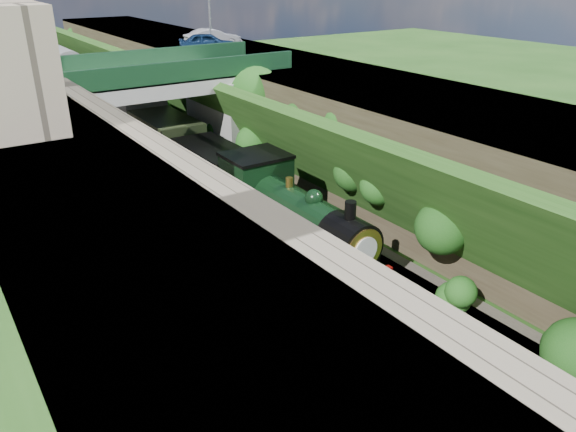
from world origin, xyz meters
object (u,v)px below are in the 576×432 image
at_px(lamppost, 210,4).
at_px(tender, 215,176).
at_px(locomotive, 291,217).
at_px(road_bridge, 161,109).
at_px(car_blue, 208,43).
at_px(car_silver, 213,38).
at_px(tree, 255,98).

bearing_deg(lamppost, tender, -117.29).
bearing_deg(locomotive, road_bridge, 91.07).
relative_size(road_bridge, car_blue, 3.85).
bearing_deg(car_silver, tender, 158.57).
bearing_deg(locomotive, tender, 90.00).
bearing_deg(road_bridge, car_blue, 42.46).
relative_size(car_silver, tender, 0.71).
xyz_separation_m(road_bridge, locomotive, (0.26, -13.71, -2.18)).
bearing_deg(road_bridge, locomotive, -88.93).
bearing_deg(tree, car_silver, 75.66).
bearing_deg(tender, car_blue, 63.80).
bearing_deg(tree, locomotive, -113.39).
distance_m(lamppost, locomotive, 21.92).
xyz_separation_m(car_silver, locomotive, (-7.49, -21.75, -5.06)).
height_order(road_bridge, locomotive, road_bridge).
bearing_deg(lamppost, locomotive, -107.83).
distance_m(road_bridge, tender, 6.81).
relative_size(road_bridge, tree, 2.42).
distance_m(lamppost, car_silver, 3.62).
relative_size(tree, lamppost, 1.10).
bearing_deg(tender, road_bridge, 92.31).
distance_m(road_bridge, tree, 5.74).
bearing_deg(locomotive, lamppost, 72.17).
distance_m(lamppost, tender, 15.85).
height_order(locomotive, tender, locomotive).
height_order(lamppost, car_silver, lamppost).
xyz_separation_m(tree, locomotive, (-4.71, -10.90, -2.75)).
distance_m(tree, lamppost, 10.08).
xyz_separation_m(tree, car_silver, (2.77, 10.85, 2.31)).
bearing_deg(car_blue, tree, -162.09).
bearing_deg(locomotive, car_silver, 71.00).
relative_size(tree, car_blue, 1.59).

